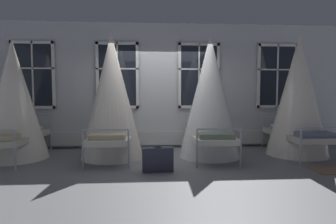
{
  "coord_description": "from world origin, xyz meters",
  "views": [
    {
      "loc": [
        -0.24,
        -6.21,
        1.43
      ],
      "look_at": [
        0.17,
        -0.02,
        1.0
      ],
      "focal_mm": 29.83,
      "sensor_mm": 36.0,
      "label": 1
    }
  ],
  "objects_px": {
    "cot_third": "(210,98)",
    "cot_fourth": "(298,97)",
    "cot_first": "(14,102)",
    "cot_second": "(112,98)",
    "suitcase_dark": "(158,159)"
  },
  "relations": [
    {
      "from": "cot_third",
      "to": "cot_fourth",
      "type": "height_order",
      "value": "cot_fourth"
    },
    {
      "from": "cot_first",
      "to": "cot_second",
      "type": "height_order",
      "value": "cot_second"
    },
    {
      "from": "cot_fourth",
      "to": "suitcase_dark",
      "type": "height_order",
      "value": "cot_fourth"
    },
    {
      "from": "cot_first",
      "to": "cot_fourth",
      "type": "distance_m",
      "value": 6.32
    },
    {
      "from": "cot_first",
      "to": "cot_fourth",
      "type": "xyz_separation_m",
      "value": [
        6.32,
        -0.03,
        0.1
      ]
    },
    {
      "from": "cot_second",
      "to": "suitcase_dark",
      "type": "xyz_separation_m",
      "value": [
        0.97,
        -1.17,
        -1.1
      ]
    },
    {
      "from": "cot_fourth",
      "to": "suitcase_dark",
      "type": "relative_size",
      "value": 4.84
    },
    {
      "from": "cot_second",
      "to": "cot_third",
      "type": "distance_m",
      "value": 2.17
    },
    {
      "from": "cot_first",
      "to": "cot_second",
      "type": "bearing_deg",
      "value": -91.0
    },
    {
      "from": "cot_third",
      "to": "cot_second",
      "type": "bearing_deg",
      "value": 90.17
    },
    {
      "from": "suitcase_dark",
      "to": "cot_third",
      "type": "bearing_deg",
      "value": 39.84
    },
    {
      "from": "cot_first",
      "to": "cot_third",
      "type": "bearing_deg",
      "value": -91.19
    },
    {
      "from": "cot_third",
      "to": "suitcase_dark",
      "type": "distance_m",
      "value": 1.98
    },
    {
      "from": "cot_fourth",
      "to": "cot_second",
      "type": "bearing_deg",
      "value": 90.55
    },
    {
      "from": "cot_first",
      "to": "cot_fourth",
      "type": "relative_size",
      "value": 0.93
    }
  ]
}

